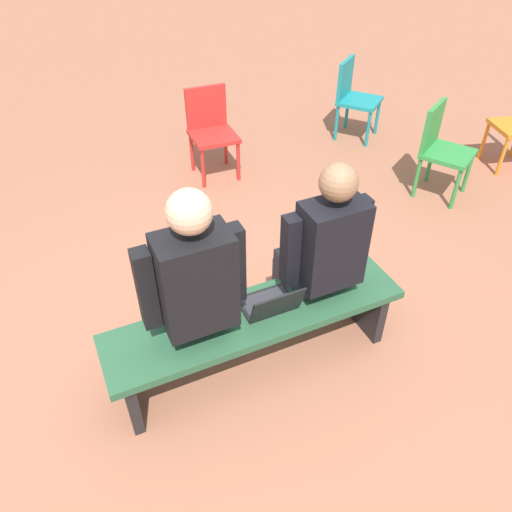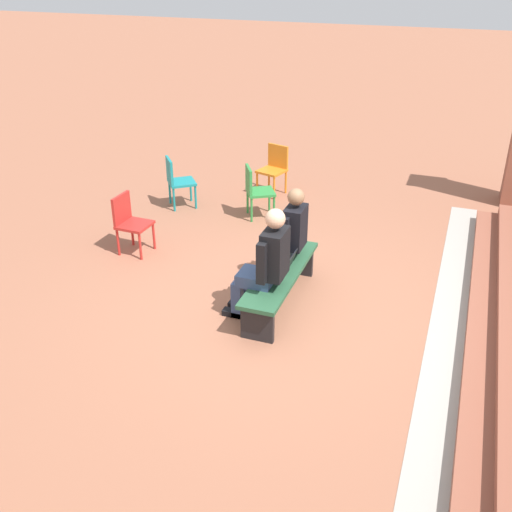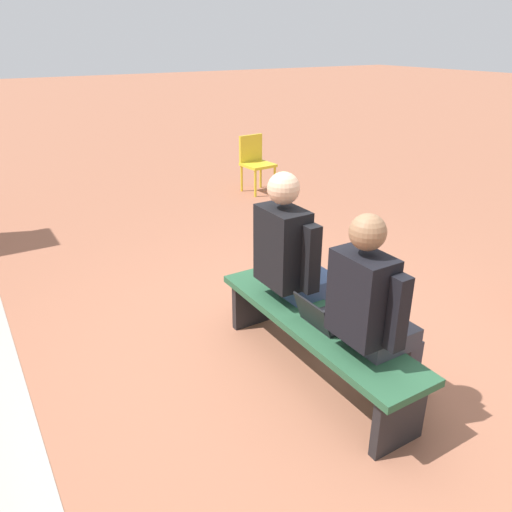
{
  "view_description": "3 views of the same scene",
  "coord_description": "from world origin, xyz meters",
  "px_view_note": "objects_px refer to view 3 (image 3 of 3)",
  "views": [
    {
      "loc": [
        0.71,
        1.83,
        2.53
      ],
      "look_at": [
        -0.14,
        -0.02,
        0.89
      ],
      "focal_mm": 35.0,
      "sensor_mm": 36.0,
      "label": 1
    },
    {
      "loc": [
        5.79,
        1.83,
        3.86
      ],
      "look_at": [
        -0.14,
        -0.34,
        0.6
      ],
      "focal_mm": 42.0,
      "sensor_mm": 36.0,
      "label": 2
    },
    {
      "loc": [
        -2.42,
        1.83,
        2.2
      ],
      "look_at": [
        -0.06,
        0.38,
        0.98
      ],
      "focal_mm": 35.0,
      "sensor_mm": 36.0,
      "label": 3
    }
  ],
  "objects_px": {
    "plastic_chair_far_left": "(255,160)",
    "bench": "(314,331)",
    "person_student": "(372,310)",
    "laptop": "(322,318)",
    "person_adult": "(295,260)"
  },
  "relations": [
    {
      "from": "person_student",
      "to": "plastic_chair_far_left",
      "type": "xyz_separation_m",
      "value": [
        4.56,
        -1.96,
        -0.23
      ]
    },
    {
      "from": "plastic_chair_far_left",
      "to": "bench",
      "type": "bearing_deg",
      "value": 153.71
    },
    {
      "from": "laptop",
      "to": "bench",
      "type": "bearing_deg",
      "value": -7.94
    },
    {
      "from": "person_student",
      "to": "laptop",
      "type": "relative_size",
      "value": 4.17
    },
    {
      "from": "person_adult",
      "to": "laptop",
      "type": "relative_size",
      "value": 4.34
    },
    {
      "from": "person_adult",
      "to": "laptop",
      "type": "bearing_deg",
      "value": 169.38
    },
    {
      "from": "bench",
      "to": "plastic_chair_far_left",
      "type": "relative_size",
      "value": 2.14
    },
    {
      "from": "bench",
      "to": "laptop",
      "type": "distance_m",
      "value": 0.17
    },
    {
      "from": "person_adult",
      "to": "laptop",
      "type": "height_order",
      "value": "person_adult"
    },
    {
      "from": "bench",
      "to": "person_adult",
      "type": "relative_size",
      "value": 1.3
    },
    {
      "from": "bench",
      "to": "laptop",
      "type": "bearing_deg",
      "value": 172.06
    },
    {
      "from": "bench",
      "to": "laptop",
      "type": "relative_size",
      "value": 5.63
    },
    {
      "from": "person_student",
      "to": "laptop",
      "type": "bearing_deg",
      "value": 12.38
    },
    {
      "from": "person_adult",
      "to": "person_student",
      "type": "bearing_deg",
      "value": 179.77
    },
    {
      "from": "plastic_chair_far_left",
      "to": "person_adult",
      "type": "bearing_deg",
      "value": 152.45
    }
  ]
}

